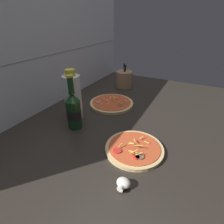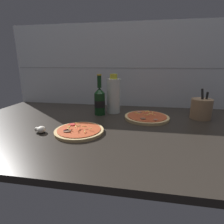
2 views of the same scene
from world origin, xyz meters
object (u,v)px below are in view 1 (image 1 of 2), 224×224
(beer_bottle, at_px, (74,110))
(mushroom_left, at_px, (123,183))
(utensil_crock, at_px, (124,79))
(oil_bottle, at_px, (73,96))
(pizza_far, at_px, (112,103))
(pizza_near, at_px, (134,148))

(beer_bottle, height_order, mushroom_left, beer_bottle)
(utensil_crock, bearing_deg, oil_bottle, 175.12)
(oil_bottle, height_order, utensil_crock, oil_bottle)
(beer_bottle, bearing_deg, pizza_far, -8.17)
(pizza_near, height_order, beer_bottle, beer_bottle)
(beer_bottle, xyz_separation_m, oil_bottle, (0.08, 0.06, 0.03))
(utensil_crock, bearing_deg, mushroom_left, -155.85)
(mushroom_left, bearing_deg, beer_bottle, 59.55)
(oil_bottle, bearing_deg, utensil_crock, -4.88)
(beer_bottle, distance_m, utensil_crock, 0.59)
(pizza_far, relative_size, mushroom_left, 5.52)
(beer_bottle, bearing_deg, pizza_near, -94.86)
(pizza_near, height_order, utensil_crock, utensil_crock)
(pizza_far, bearing_deg, utensil_crock, 10.88)
(oil_bottle, xyz_separation_m, mushroom_left, (-0.27, -0.39, -0.10))
(beer_bottle, bearing_deg, mushroom_left, -120.45)
(pizza_near, distance_m, beer_bottle, 0.31)
(oil_bottle, height_order, mushroom_left, oil_bottle)
(oil_bottle, distance_m, utensil_crock, 0.51)
(mushroom_left, distance_m, utensil_crock, 0.86)
(pizza_near, relative_size, pizza_far, 0.89)
(beer_bottle, height_order, oil_bottle, beer_bottle)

